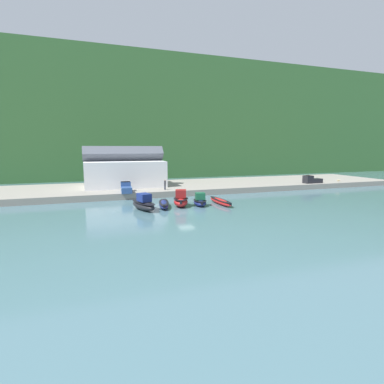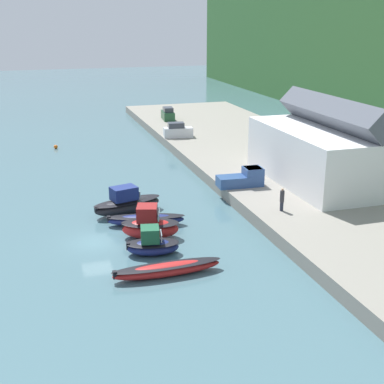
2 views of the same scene
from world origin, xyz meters
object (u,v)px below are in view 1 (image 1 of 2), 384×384
Objects in this scene: moored_boat_2 at (181,200)px; pickup_truck_0 at (311,180)px; moored_boat_4 at (220,201)px; moored_boat_3 at (200,201)px; pickup_truck_1 at (126,188)px; person_on_quay at (165,184)px; dog_on_quay at (339,180)px; moored_boat_1 at (164,204)px; moored_boat_0 at (144,204)px.

pickup_truck_0 is at bearing 34.16° from moored_boat_2.
moored_boat_3 is at bearing -178.40° from moored_boat_4.
pickup_truck_1 is (-15.04, 12.23, 1.55)m from moored_boat_4.
person_on_quay reaches higher than moored_boat_4.
pickup_truck_1 is 6.03× the size of dog_on_quay.
moored_boat_2 is at bearing -27.15° from dog_on_quay.
moored_boat_1 is 2.98m from moored_boat_2.
moored_boat_1 is at bearing -63.98° from pickup_truck_1.
moored_boat_3 reaches higher than dog_on_quay.
moored_boat_0 reaches higher than dog_on_quay.
pickup_truck_0 is at bearing 0.92° from moored_boat_0.
moored_boat_3 is 0.55× the size of moored_boat_4.
dog_on_quay reaches higher than moored_boat_4.
moored_boat_1 is 9.11× the size of dog_on_quay.
pickup_truck_0 is at bearing 30.55° from moored_boat_3.
pickup_truck_1 is at bearing 140.02° from moored_boat_2.
moored_boat_3 is at bearing -76.68° from person_on_quay.
pickup_truck_1 reaches higher than moored_boat_0.
moored_boat_0 is 9.81m from moored_boat_3.
moored_boat_2 is 3.34m from moored_boat_3.
dog_on_quay is (8.03, -0.61, -0.36)m from pickup_truck_0.
pickup_truck_0 is 45.08m from pickup_truck_1.
moored_boat_1 is 1.53× the size of pickup_truck_0.
person_on_quay reaches higher than moored_boat_0.
person_on_quay is (0.26, 12.22, 1.26)m from moored_boat_2.
moored_boat_3 is 43.64m from dog_on_quay.
moored_boat_0 is 6.57m from moored_boat_2.
moored_boat_1 is 12.64m from pickup_truck_1.
pickup_truck_0 reaches higher than dog_on_quay.
moored_boat_4 is at bearing 110.78° from pickup_truck_0.
moored_boat_2 is 7.28m from moored_boat_4.
pickup_truck_1 is (-4.86, 11.57, 1.51)m from moored_boat_1.
pickup_truck_0 is 37.04m from person_on_quay.
dog_on_quay is at bearing 16.04° from moored_boat_4.
moored_boat_0 is 3.77m from moored_boat_1.
moored_boat_2 reaches higher than moored_boat_0.
pickup_truck_0 is at bearing 3.10° from pickup_truck_1.
dog_on_quay is at bearing 30.48° from moored_boat_2.
moored_boat_0 is at bearing -81.06° from pickup_truck_1.
pickup_truck_1 reaches higher than moored_boat_1.
moored_boat_2 is at bearing -91.22° from person_on_quay.
person_on_quay is (8.05, 0.39, 0.28)m from pickup_truck_1.
moored_boat_2 reaches higher than moored_boat_1.
moored_boat_4 is 1.72× the size of pickup_truck_1.
pickup_truck_1 is (-7.79, 11.84, 0.98)m from moored_boat_2.
pickup_truck_1 is at bearing 125.44° from moored_boat_1.
pickup_truck_0 is at bearing 21.20° from moored_boat_4.
person_on_quay reaches higher than moored_boat_2.
moored_boat_0 is 0.99× the size of moored_boat_1.
moored_boat_4 is at bearing -35.89° from pickup_truck_1.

